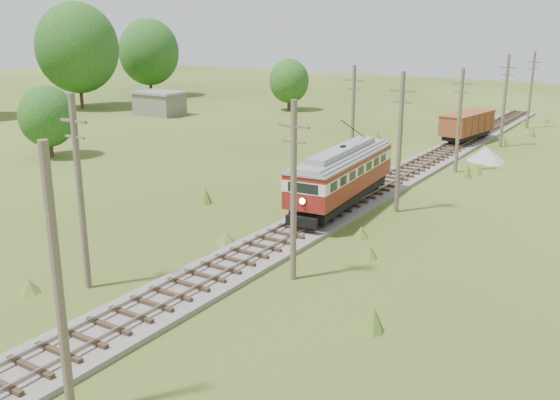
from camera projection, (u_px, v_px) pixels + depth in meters
The scene contains 17 objects.
railbed_main at pixel (370, 192), 44.61m from camera, with size 3.60×96.00×0.57m.
streetcar at pixel (342, 172), 40.27m from camera, with size 3.81×12.11×5.48m.
gondola at pixel (467, 124), 62.69m from camera, with size 3.63×8.04×2.57m.
gravel_pile at pixel (487, 155), 55.07m from camera, with size 3.44×3.65×1.25m.
utility_pole_r_1 at pixel (58, 287), 18.37m from camera, with size 0.30×0.30×8.80m.
utility_pole_r_2 at pixel (294, 190), 28.78m from camera, with size 1.60×0.30×8.60m.
utility_pole_r_3 at pixel (400, 142), 39.30m from camera, with size 1.60×0.30×9.00m.
utility_pole_r_4 at pixel (459, 120), 50.01m from camera, with size 1.60×0.30×8.40m.
utility_pole_r_5 at pixel (505, 100), 60.25m from camera, with size 1.60×0.30×8.90m.
utility_pole_r_6 at pixel (531, 89), 70.91m from camera, with size 1.60×0.30×8.70m.
utility_pole_l_a at pixel (80, 192), 27.76m from camera, with size 1.60×0.30×9.00m.
utility_pole_l_b at pixel (353, 117), 50.63m from camera, with size 1.60×0.30×8.60m.
tree_left_4 at pixel (77, 48), 86.53m from camera, with size 11.34×11.34×14.61m.
tree_left_5 at pixel (149, 52), 100.86m from camera, with size 9.66×9.66×12.44m.
tree_mid_a at pixel (289, 81), 85.59m from camera, with size 5.46×5.46×7.03m.
tree_mid_c at pixel (47, 116), 55.96m from camera, with size 5.04×5.04×6.49m.
shed at pixel (159, 103), 81.96m from camera, with size 6.40×4.40×3.10m.
Camera 1 is at (17.76, -5.74, 11.94)m, focal length 40.00 mm.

